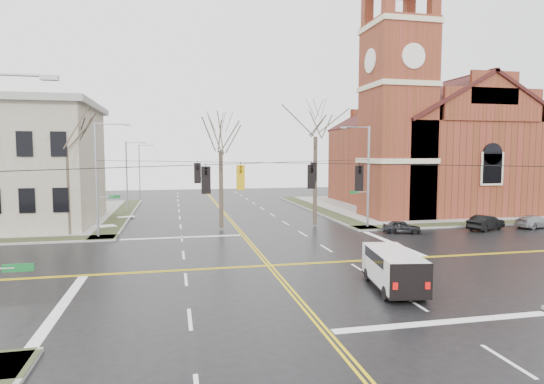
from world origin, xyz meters
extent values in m
plane|color=black|center=(0.00, 0.00, 0.00)|extent=(120.00, 120.00, 0.00)
cube|color=gray|center=(25.00, 25.00, 0.07)|extent=(30.00, 30.00, 0.15)
cube|color=#2A321B|center=(11.20, 25.00, 0.15)|extent=(2.00, 30.00, 0.02)
cube|color=#2A321B|center=(25.00, 11.20, 0.15)|extent=(30.00, 2.00, 0.02)
cube|color=#2A321B|center=(-11.20, 25.00, 0.15)|extent=(2.00, 30.00, 0.02)
cube|color=gold|center=(-0.12, 0.00, 0.01)|extent=(0.12, 100.00, 0.01)
cube|color=gold|center=(0.12, 0.00, 0.01)|extent=(0.12, 100.00, 0.01)
cube|color=gold|center=(0.00, -0.12, 0.01)|extent=(100.00, 0.12, 0.01)
cube|color=gold|center=(0.00, 0.12, 0.01)|extent=(100.00, 0.12, 0.01)
cube|color=silver|center=(5.00, -10.50, 0.01)|extent=(9.50, 0.50, 0.01)
cube|color=silver|center=(-5.00, 10.50, 0.01)|extent=(9.50, 0.50, 0.01)
cube|color=silver|center=(-10.50, -5.00, 0.01)|extent=(0.50, 9.50, 0.01)
cube|color=silver|center=(10.50, 5.00, 0.01)|extent=(0.50, 9.50, 0.01)
cube|color=brown|center=(17.00, 17.00, 10.00)|extent=(6.00, 6.00, 20.00)
cube|color=beige|center=(17.00, 17.00, 19.50)|extent=(6.30, 6.30, 0.50)
cylinder|color=silver|center=(17.00, 13.95, 16.00)|extent=(2.40, 0.15, 2.40)
cylinder|color=silver|center=(13.95, 17.00, 16.00)|extent=(0.15, 2.40, 2.40)
cube|color=brown|center=(26.00, 26.00, 5.00)|extent=(18.00, 24.00, 10.00)
cube|color=brown|center=(16.80, 20.00, 2.20)|extent=(2.00, 5.00, 4.40)
cylinder|color=gray|center=(11.50, 11.50, 4.65)|extent=(0.20, 0.20, 9.00)
cylinder|color=gray|center=(10.90, 11.50, 3.30)|extent=(1.20, 0.06, 0.06)
cube|color=#0E5721|center=(10.20, 11.50, 3.30)|extent=(0.90, 0.04, 0.25)
cylinder|color=gray|center=(10.30, 11.50, 9.05)|extent=(2.40, 0.08, 0.08)
cube|color=gray|center=(9.10, 11.50, 9.00)|extent=(0.50, 0.22, 0.15)
cylinder|color=gray|center=(-11.50, 11.50, 4.65)|extent=(0.20, 0.20, 9.00)
cylinder|color=gray|center=(-10.90, 11.50, 3.30)|extent=(1.20, 0.06, 0.06)
cube|color=#0E5721|center=(-10.20, 11.50, 3.30)|extent=(0.90, 0.04, 0.25)
cylinder|color=gray|center=(-10.30, 11.50, 9.05)|extent=(2.40, 0.08, 0.08)
cube|color=gray|center=(-9.10, 11.50, 9.00)|extent=(0.50, 0.22, 0.15)
cube|color=#0E5721|center=(-10.20, -11.50, 3.30)|extent=(0.90, 0.04, 0.25)
cylinder|color=gray|center=(-10.30, -11.50, 9.05)|extent=(2.40, 0.08, 0.08)
cube|color=gray|center=(-9.10, -11.50, 9.00)|extent=(0.50, 0.22, 0.15)
cylinder|color=black|center=(0.00, 0.00, 6.20)|extent=(23.02, 23.02, 0.03)
cylinder|color=black|center=(0.00, 0.00, 6.20)|extent=(23.02, 23.02, 0.03)
imported|color=black|center=(-4.00, -4.00, 5.45)|extent=(0.21, 0.26, 1.30)
imported|color=black|center=(4.00, 4.00, 5.45)|extent=(0.21, 0.26, 1.30)
imported|color=#CA9B0B|center=(-2.00, -2.00, 5.45)|extent=(0.21, 0.26, 1.30)
imported|color=black|center=(-4.00, 4.00, 5.45)|extent=(0.21, 0.26, 1.30)
imported|color=black|center=(4.00, -4.00, 5.45)|extent=(0.21, 0.26, 1.30)
imported|color=black|center=(2.00, -2.00, 5.45)|extent=(0.21, 0.26, 1.30)
cylinder|color=gray|center=(-10.80, 28.00, 4.10)|extent=(0.16, 0.16, 8.00)
cylinder|color=gray|center=(-9.80, 28.00, 8.00)|extent=(2.00, 0.07, 0.07)
cube|color=gray|center=(-8.80, 28.00, 7.95)|extent=(0.45, 0.20, 0.13)
cylinder|color=gray|center=(-10.80, 48.00, 4.10)|extent=(0.16, 0.16, 8.00)
cylinder|color=gray|center=(-9.80, 48.00, 8.00)|extent=(2.00, 0.07, 0.07)
cube|color=gray|center=(-8.80, 48.00, 7.95)|extent=(0.45, 0.20, 0.13)
cube|color=white|center=(5.03, -6.03, 1.12)|extent=(2.68, 5.17, 1.58)
cube|color=white|center=(5.36, -4.01, 0.88)|extent=(2.02, 1.13, 1.12)
cube|color=black|center=(5.42, -3.69, 1.39)|extent=(1.71, 0.39, 0.74)
cube|color=black|center=(5.06, -5.85, 1.63)|extent=(2.44, 3.61, 0.51)
cube|color=#B70C0A|center=(3.91, -8.39, 0.93)|extent=(0.23, 0.10, 0.32)
cube|color=#B70C0A|center=(5.34, -8.63, 0.93)|extent=(0.23, 0.10, 0.32)
cube|color=black|center=(5.03, -6.03, 0.31)|extent=(2.73, 5.22, 0.09)
cylinder|color=black|center=(4.45, -4.29, 0.33)|extent=(0.35, 0.70, 0.67)
cylinder|color=black|center=(6.14, -4.57, 0.33)|extent=(0.35, 0.70, 0.67)
cylinder|color=black|center=(3.92, -7.50, 0.33)|extent=(0.35, 0.70, 0.67)
cylinder|color=black|center=(5.61, -7.78, 0.33)|extent=(0.35, 0.70, 0.67)
imported|color=black|center=(13.27, 8.54, 0.54)|extent=(3.39, 2.25, 1.07)
imported|color=black|center=(21.30, 8.40, 0.66)|extent=(4.23, 2.87, 1.32)
imported|color=gray|center=(26.48, 8.55, 0.58)|extent=(4.23, 2.49, 1.15)
cylinder|color=#3D3227|center=(-13.91, 13.14, 3.70)|extent=(0.36, 0.36, 7.10)
cylinder|color=#3D3227|center=(-1.48, 13.52, 3.56)|extent=(0.36, 0.36, 6.83)
cylinder|color=#3D3227|center=(7.21, 13.66, 4.21)|extent=(0.36, 0.36, 8.12)
camera|label=1|loc=(-5.54, -26.33, 6.76)|focal=30.00mm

